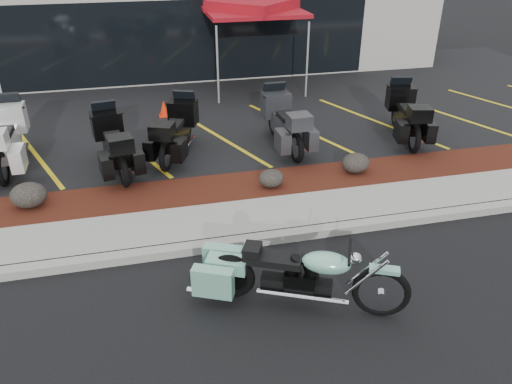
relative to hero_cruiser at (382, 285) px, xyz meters
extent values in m
plane|color=black|center=(-1.16, 1.27, -0.54)|extent=(90.00, 90.00, 0.00)
cube|color=gray|center=(-1.16, 2.17, -0.46)|extent=(24.00, 0.25, 0.15)
cube|color=gray|center=(-1.16, 2.87, -0.46)|extent=(24.00, 1.20, 0.15)
cube|color=black|center=(-1.16, 4.07, -0.46)|extent=(24.00, 1.20, 0.16)
cube|color=black|center=(-1.16, 9.47, -0.46)|extent=(26.00, 9.60, 0.15)
cube|color=#ACA79C|center=(-1.16, 15.77, 1.46)|extent=(18.00, 8.00, 4.00)
cube|color=black|center=(-1.16, 11.79, 0.96)|extent=(12.00, 0.06, 2.60)
ellipsoid|color=black|center=(-5.22, 4.15, -0.14)|extent=(0.68, 0.56, 0.48)
ellipsoid|color=black|center=(-0.55, 3.87, -0.19)|extent=(0.52, 0.43, 0.37)
ellipsoid|color=black|center=(1.40, 4.10, -0.16)|extent=(0.60, 0.50, 0.43)
cone|color=#F62908|center=(-2.36, 8.67, -0.16)|extent=(0.36, 0.36, 0.45)
cylinder|color=silver|center=(-0.13, 9.06, 0.74)|extent=(0.06, 0.06, 2.25)
cylinder|color=silver|center=(2.44, 10.00, 0.74)|extent=(0.06, 0.06, 2.25)
cylinder|color=silver|center=(-1.06, 11.63, 0.74)|extent=(0.06, 0.06, 2.25)
cylinder|color=silver|center=(1.51, 12.57, 0.74)|extent=(0.06, 0.06, 2.25)
cube|color=maroon|center=(0.69, 10.82, 2.01)|extent=(3.75, 3.75, 0.12)
cube|color=maroon|center=(0.69, 10.82, 2.17)|extent=(2.86, 2.86, 0.34)
camera|label=1|loc=(-2.95, -4.87, 4.40)|focal=35.00mm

